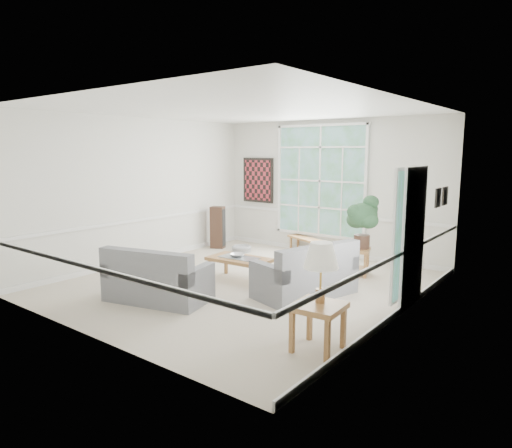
{
  "coord_description": "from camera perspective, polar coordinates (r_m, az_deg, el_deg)",
  "views": [
    {
      "loc": [
        4.9,
        -6.06,
        2.32
      ],
      "look_at": [
        0.1,
        0.2,
        1.05
      ],
      "focal_mm": 32.0,
      "sensor_mm": 36.0,
      "label": 1
    }
  ],
  "objects": [
    {
      "name": "side_table",
      "position": [
        5.5,
        7.76,
        -12.67
      ],
      "size": [
        0.59,
        0.59,
        0.57
      ],
      "primitive_type": "cube",
      "rotation": [
        0.0,
        0.0,
        0.07
      ],
      "color": "#996839",
      "rests_on": "floor"
    },
    {
      "name": "wall_left",
      "position": [
        9.8,
        -14.11,
        4.06
      ],
      "size": [
        0.02,
        6.0,
        3.0
      ],
      "primitive_type": "cube",
      "color": "silver",
      "rests_on": "ground"
    },
    {
      "name": "wall_frame_far",
      "position": [
        8.53,
        22.48,
        3.27
      ],
      "size": [
        0.04,
        0.26,
        0.32
      ],
      "primitive_type": "cube",
      "color": "black",
      "rests_on": "wall_right"
    },
    {
      "name": "window_back",
      "position": [
        10.39,
        8.01,
        5.35
      ],
      "size": [
        2.3,
        0.08,
        2.4
      ],
      "primitive_type": "cube",
      "color": "white",
      "rests_on": "wall_back"
    },
    {
      "name": "door_sidelight",
      "position": [
        6.52,
        17.22,
        -1.6
      ],
      "size": [
        0.08,
        0.26,
        1.9
      ],
      "primitive_type": "cube",
      "color": "white",
      "rests_on": "wall_right"
    },
    {
      "name": "loveseat_front",
      "position": [
        7.3,
        -12.14,
        -6.09
      ],
      "size": [
        1.73,
        1.19,
        0.85
      ],
      "primitive_type": "cube",
      "rotation": [
        0.0,
        0.0,
        0.25
      ],
      "color": "slate",
      "rests_on": "floor"
    },
    {
      "name": "pet_bed",
      "position": [
        10.64,
        -1.82,
        -3.09
      ],
      "size": [
        0.48,
        0.48,
        0.13
      ],
      "primitive_type": "cylinder",
      "rotation": [
        0.0,
        0.0,
        -0.05
      ],
      "color": "gray",
      "rests_on": "floor"
    },
    {
      "name": "window_bench",
      "position": [
        10.28,
        7.01,
        -2.95
      ],
      "size": [
        1.53,
        0.86,
        0.36
      ],
      "primitive_type": "cube",
      "rotation": [
        0.0,
        0.0,
        -0.39
      ],
      "color": "#996839",
      "rests_on": "floor"
    },
    {
      "name": "entry_door",
      "position": [
        7.13,
        18.96,
        -1.62
      ],
      "size": [
        0.08,
        0.9,
        2.1
      ],
      "primitive_type": "cube",
      "color": "white",
      "rests_on": "floor"
    },
    {
      "name": "wall_right",
      "position": [
        6.48,
        17.79,
        1.45
      ],
      "size": [
        0.02,
        6.0,
        3.0
      ],
      "primitive_type": "cube",
      "color": "silver",
      "rests_on": "ground"
    },
    {
      "name": "wall_frame_near",
      "position": [
        8.15,
        21.74,
        3.07
      ],
      "size": [
        0.04,
        0.26,
        0.32
      ],
      "primitive_type": "cube",
      "color": "black",
      "rests_on": "wall_right"
    },
    {
      "name": "pewter_bowl",
      "position": [
        8.25,
        -2.35,
        -3.89
      ],
      "size": [
        0.42,
        0.42,
        0.08
      ],
      "primitive_type": "imported",
      "rotation": [
        0.0,
        0.0,
        0.36
      ],
      "color": "#A0A0A5",
      "rests_on": "coffee_table"
    },
    {
      "name": "houseplant",
      "position": [
        8.72,
        13.15,
        0.31
      ],
      "size": [
        0.83,
        0.83,
        1.02
      ],
      "primitive_type": null,
      "rotation": [
        0.0,
        0.0,
        0.62
      ],
      "color": "#284E2F",
      "rests_on": "end_table"
    },
    {
      "name": "loveseat_right",
      "position": [
        7.42,
        6.13,
        -5.58
      ],
      "size": [
        1.27,
        1.8,
        0.88
      ],
      "primitive_type": "cube",
      "rotation": [
        0.0,
        0.0,
        -0.29
      ],
      "color": "slate",
      "rests_on": "floor"
    },
    {
      "name": "wall_front",
      "position": [
        5.84,
        -20.31,
        0.51
      ],
      "size": [
        5.5,
        0.02,
        3.0
      ],
      "primitive_type": "cube",
      "color": "silver",
      "rests_on": "ground"
    },
    {
      "name": "floor_speaker",
      "position": [
        10.99,
        -4.81,
        -0.42
      ],
      "size": [
        0.38,
        0.34,
        1.0
      ],
      "primitive_type": "cube",
      "rotation": [
        0.0,
        0.0,
        0.37
      ],
      "color": "#3D271C",
      "rests_on": "floor"
    },
    {
      "name": "cat",
      "position": [
        7.85,
        8.79,
        -4.11
      ],
      "size": [
        0.38,
        0.29,
        0.17
      ],
      "primitive_type": "ellipsoid",
      "rotation": [
        0.0,
        0.0,
        0.09
      ],
      "color": "black",
      "rests_on": "loveseat_right"
    },
    {
      "name": "floor",
      "position": [
        8.14,
        -1.43,
        -7.47
      ],
      "size": [
        5.5,
        6.0,
        0.01
      ],
      "primitive_type": "cube",
      "color": "#BBAE99",
      "rests_on": "ground"
    },
    {
      "name": "wall_back",
      "position": [
        10.34,
        9.07,
        4.47
      ],
      "size": [
        5.5,
        0.02,
        3.0
      ],
      "primitive_type": "cube",
      "color": "silver",
      "rests_on": "ground"
    },
    {
      "name": "wall_art",
      "position": [
        11.34,
        0.24,
        5.5
      ],
      "size": [
        0.9,
        0.06,
        1.1
      ],
      "primitive_type": "cube",
      "color": "#591A1F",
      "rests_on": "wall_back"
    },
    {
      "name": "coffee_table",
      "position": [
        8.27,
        -2.09,
        -5.65
      ],
      "size": [
        1.16,
        0.68,
        0.42
      ],
      "primitive_type": "cube",
      "rotation": [
        0.0,
        0.0,
        0.06
      ],
      "color": "#996839",
      "rests_on": "floor"
    },
    {
      "name": "table_lamp",
      "position": [
        5.36,
        8.1,
        -6.03
      ],
      "size": [
        0.46,
        0.46,
        0.71
      ],
      "primitive_type": null,
      "rotation": [
        0.0,
        0.0,
        0.12
      ],
      "color": "silver",
      "rests_on": "side_table"
    },
    {
      "name": "ceiling",
      "position": [
        7.83,
        -1.52,
        14.12
      ],
      "size": [
        5.5,
        6.0,
        0.02
      ],
      "primitive_type": "cube",
      "color": "white",
      "rests_on": "ground"
    },
    {
      "name": "end_table",
      "position": [
        8.83,
        12.33,
        -4.6
      ],
      "size": [
        0.64,
        0.64,
        0.51
      ],
      "primitive_type": "cube",
      "rotation": [
        0.0,
        0.0,
        0.31
      ],
      "color": "#996839",
      "rests_on": "floor"
    }
  ]
}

